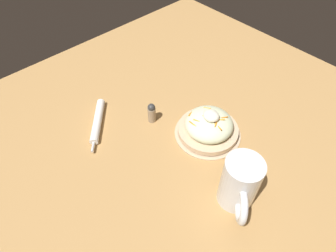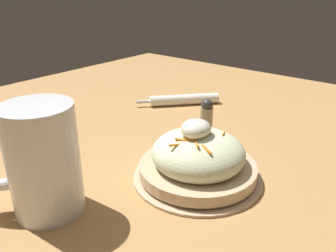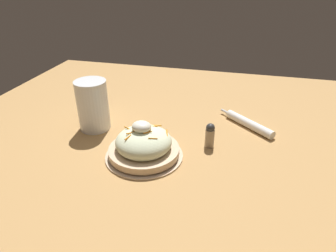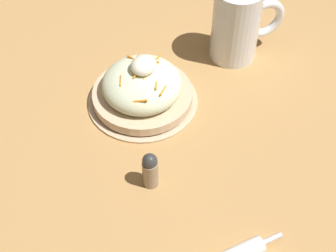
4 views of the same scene
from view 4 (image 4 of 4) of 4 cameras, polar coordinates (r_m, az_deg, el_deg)
name	(u,v)px [view 4 (image 4 of 4)]	position (r m, az deg, el deg)	size (l,w,h in m)	color
ground_plane	(169,118)	(0.90, 0.17, 0.95)	(1.43, 1.43, 0.00)	#B2844C
salad_plate	(142,89)	(0.90, -3.11, 4.51)	(0.21, 0.21, 0.11)	#D1B28E
beer_mug	(237,27)	(0.99, 8.31, 11.77)	(0.13, 0.14, 0.16)	white
salt_shaker	(150,170)	(0.78, -2.15, -5.30)	(0.03, 0.03, 0.07)	gray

